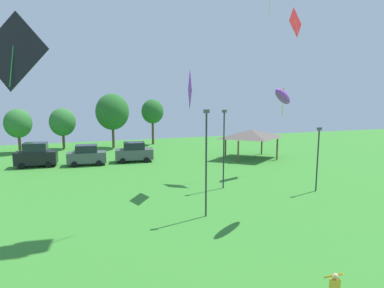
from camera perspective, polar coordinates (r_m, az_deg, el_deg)
kite_flying_0 at (r=10.61m, az=-27.67°, el=13.58°), size 1.91×1.15×2.16m
kite_flying_2 at (r=28.47m, az=-0.35°, el=9.18°), size 0.66×3.15×3.20m
kite_flying_3 at (r=23.10m, az=14.90°, el=7.63°), size 2.58×2.44×1.98m
kite_flying_5 at (r=38.41m, az=16.85°, el=18.59°), size 2.57×1.67×6.10m
parked_car_leftmost at (r=41.57m, az=-24.56°, el=-1.69°), size 4.44×2.19×2.70m
parked_car_second_from_left at (r=40.45m, az=-17.12°, el=-1.79°), size 4.35×2.19×2.31m
parked_car_third_from_left at (r=41.08m, az=-9.61°, el=-1.33°), size 4.54×2.34×2.33m
park_pavilion at (r=42.84m, az=9.82°, el=1.70°), size 6.69×4.94×3.60m
light_post_0 at (r=22.58m, az=2.38°, el=-2.36°), size 0.36×0.20×7.23m
light_post_1 at (r=30.31m, az=20.23°, el=-1.74°), size 0.36×0.20×5.42m
light_post_2 at (r=29.29m, az=5.32°, el=-0.15°), size 0.36×0.20×6.81m
treeline_tree_1 at (r=51.37m, az=-27.01°, el=3.07°), size 3.54×3.54×5.94m
treeline_tree_2 at (r=52.17m, az=-20.78°, el=3.43°), size 3.64×3.64×5.89m
treeline_tree_3 at (r=50.99m, az=-13.14°, el=5.24°), size 4.77×4.77×7.90m
treeline_tree_4 at (r=53.30m, az=-6.60°, el=5.38°), size 3.40×3.40×6.99m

